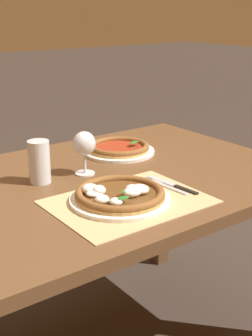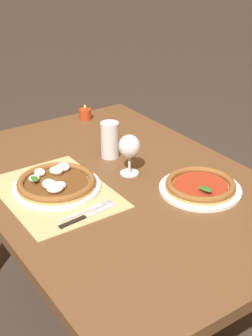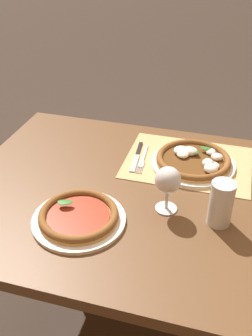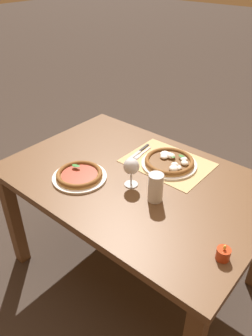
{
  "view_description": "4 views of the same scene",
  "coord_description": "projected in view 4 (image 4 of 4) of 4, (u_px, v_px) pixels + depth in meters",
  "views": [
    {
      "loc": [
        -0.84,
        -1.27,
        1.3
      ],
      "look_at": [
        0.07,
        -0.05,
        0.77
      ],
      "focal_mm": 50.0,
      "sensor_mm": 36.0,
      "label": 1
    },
    {
      "loc": [
        1.24,
        -0.81,
        1.55
      ],
      "look_at": [
        0.03,
        0.02,
        0.8
      ],
      "focal_mm": 50.0,
      "sensor_mm": 36.0,
      "label": 2
    },
    {
      "loc": [
        -0.17,
        1.03,
        1.53
      ],
      "look_at": [
        0.13,
        -0.03,
        0.81
      ],
      "focal_mm": 42.0,
      "sensor_mm": 36.0,
      "label": 3
    },
    {
      "loc": [
        -0.88,
        1.11,
        1.74
      ],
      "look_at": [
        0.05,
        0.02,
        0.79
      ],
      "focal_mm": 35.0,
      "sensor_mm": 36.0,
      "label": 4
    }
  ],
  "objects": [
    {
      "name": "ground_plane",
      "position": [
        134.0,
        269.0,
        2.14
      ],
      "size": [
        24.0,
        24.0,
        0.0
      ],
      "primitive_type": "plane",
      "color": "#382D26"
    },
    {
      "name": "votive_candle",
      "position": [
        223.0,
        254.0,
        1.26
      ],
      "size": [
        0.06,
        0.06,
        0.07
      ],
      "color": "#B23819",
      "rests_on": "dining_table"
    },
    {
      "name": "paper_placemat",
      "position": [
        168.0,
        163.0,
        1.84
      ],
      "size": [
        0.46,
        0.35,
        0.0
      ],
      "primitive_type": "cube",
      "color": "tan",
      "rests_on": "dining_table"
    },
    {
      "name": "dining_table",
      "position": [
        135.0,
        192.0,
        1.78
      ],
      "size": [
        1.38,
        0.94,
        0.74
      ],
      "color": "brown",
      "rests_on": "ground"
    },
    {
      "name": "pizza_near",
      "position": [
        170.0,
        162.0,
        1.81
      ],
      "size": [
        0.31,
        0.31,
        0.05
      ],
      "color": "white",
      "rests_on": "paper_placemat"
    },
    {
      "name": "fork",
      "position": [
        141.0,
        154.0,
        1.91
      ],
      "size": [
        0.03,
        0.2,
        0.0
      ],
      "color": "#B7B7BC",
      "rests_on": "paper_placemat"
    },
    {
      "name": "pizza_far",
      "position": [
        79.0,
        175.0,
        1.71
      ],
      "size": [
        0.29,
        0.29,
        0.04
      ],
      "color": "white",
      "rests_on": "dining_table"
    },
    {
      "name": "knife",
      "position": [
        139.0,
        152.0,
        1.93
      ],
      "size": [
        0.04,
        0.22,
        0.01
      ],
      "color": "black",
      "rests_on": "paper_placemat"
    },
    {
      "name": "pint_glass",
      "position": [
        156.0,
        188.0,
        1.53
      ],
      "size": [
        0.07,
        0.07,
        0.15
      ],
      "color": "silver",
      "rests_on": "dining_table"
    },
    {
      "name": "wine_glass",
      "position": [
        131.0,
        167.0,
        1.62
      ],
      "size": [
        0.08,
        0.08,
        0.16
      ],
      "color": "silver",
      "rests_on": "dining_table"
    }
  ]
}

